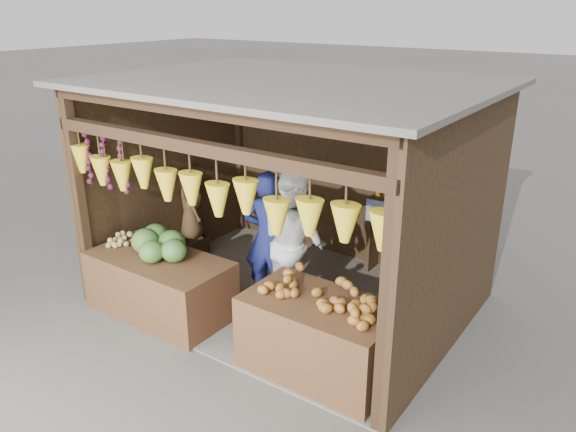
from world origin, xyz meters
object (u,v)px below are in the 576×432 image
object	(u,v)px
counter_left	(161,285)
vendor_seated	(191,204)
man_standing	(269,239)
woman_standing	(295,241)
counter_right	(319,337)

from	to	relation	value
counter_left	vendor_seated	xyz separation A→B (m)	(-0.77, 1.33, 0.46)
man_standing	woman_standing	distance (m)	0.37
counter_right	woman_standing	distance (m)	1.33
woman_standing	counter_left	bearing A→B (deg)	60.79
counter_left	man_standing	world-z (taller)	man_standing
man_standing	woman_standing	bearing A→B (deg)	164.82
man_standing	vendor_seated	size ratio (longest dim) A/B	1.62
counter_left	counter_right	size ratio (longest dim) A/B	1.16
counter_left	counter_right	xyz separation A→B (m)	(2.12, 0.09, 0.04)
man_standing	vendor_seated	xyz separation A→B (m)	(-1.66, 0.40, -0.02)
man_standing	counter_left	bearing A→B (deg)	28.16
counter_right	vendor_seated	xyz separation A→B (m)	(-2.90, 1.24, 0.42)
counter_left	woman_standing	distance (m)	1.65
counter_left	vendor_seated	world-z (taller)	vendor_seated
counter_right	man_standing	size ratio (longest dim) A/B	0.88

